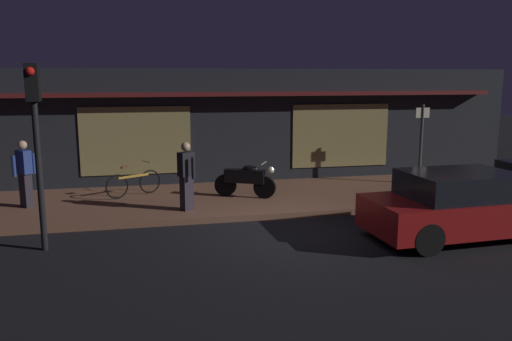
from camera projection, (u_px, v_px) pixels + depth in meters
The scene contains 10 objects.
ground_plane at pixel (286, 232), 11.25m from camera, with size 60.00×60.00×0.00m, color black.
sidewalk_slab at pixel (256, 198), 14.12m from camera, with size 18.00×4.00×0.15m, color brown.
storefront_building at pixel (235, 124), 17.07m from camera, with size 18.00×3.30×3.60m.
motorcycle at pixel (246, 179), 13.78m from camera, with size 1.57×0.93×0.97m.
bicycle_parked at pixel (134, 183), 13.95m from camera, with size 1.45×0.87×0.91m.
person_photographer at pixel (25, 172), 12.66m from camera, with size 0.51×0.48×1.67m.
person_bystander at pixel (186, 175), 12.37m from camera, with size 0.44×0.55×1.67m.
sign_post at pixel (421, 139), 15.44m from camera, with size 0.44×0.09×2.40m.
traffic_light_pole at pixel (35, 124), 9.64m from camera, with size 0.24×0.33×3.60m.
parked_car_near at pixel (462, 205), 10.73m from camera, with size 4.18×1.95×1.42m.
Camera 1 is at (-2.94, -10.44, 3.34)m, focal length 36.02 mm.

